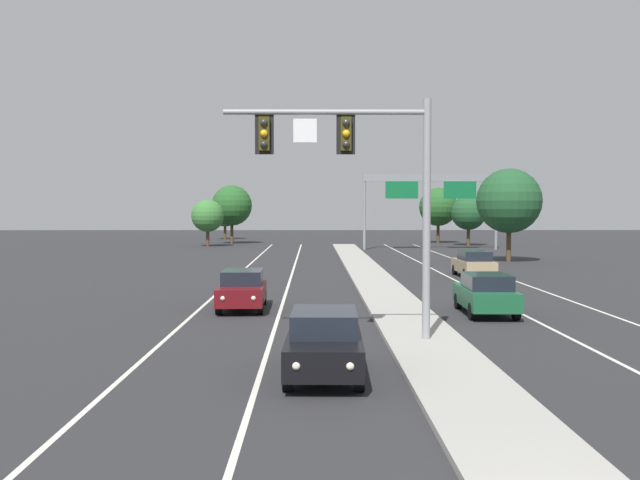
# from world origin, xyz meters

# --- Properties ---
(median_island) EXTENTS (2.40, 110.00, 0.15)m
(median_island) POSITION_xyz_m (0.00, 18.00, 0.07)
(median_island) COLOR #9E9B93
(median_island) RESTS_ON ground
(lane_stripe_oncoming_center) EXTENTS (0.14, 100.00, 0.01)m
(lane_stripe_oncoming_center) POSITION_xyz_m (-4.70, 25.00, 0.00)
(lane_stripe_oncoming_center) COLOR silver
(lane_stripe_oncoming_center) RESTS_ON ground
(lane_stripe_receding_center) EXTENTS (0.14, 100.00, 0.01)m
(lane_stripe_receding_center) POSITION_xyz_m (4.70, 25.00, 0.00)
(lane_stripe_receding_center) COLOR silver
(lane_stripe_receding_center) RESTS_ON ground
(edge_stripe_left) EXTENTS (0.14, 100.00, 0.01)m
(edge_stripe_left) POSITION_xyz_m (-8.00, 25.00, 0.00)
(edge_stripe_left) COLOR silver
(edge_stripe_left) RESTS_ON ground
(edge_stripe_right) EXTENTS (0.14, 100.00, 0.01)m
(edge_stripe_right) POSITION_xyz_m (8.00, 25.00, 0.00)
(edge_stripe_right) COLOR silver
(edge_stripe_right) RESTS_ON ground
(overhead_signal_mast) EXTENTS (6.19, 0.44, 7.20)m
(overhead_signal_mast) POSITION_xyz_m (-1.92, 14.18, 5.28)
(overhead_signal_mast) COLOR gray
(overhead_signal_mast) RESTS_ON median_island
(car_oncoming_black) EXTENTS (1.91, 4.51, 1.58)m
(car_oncoming_black) POSITION_xyz_m (-3.13, 10.00, 0.82)
(car_oncoming_black) COLOR black
(car_oncoming_black) RESTS_ON ground
(car_oncoming_darkred) EXTENTS (1.91, 4.51, 1.58)m
(car_oncoming_darkred) POSITION_xyz_m (-6.26, 21.82, 0.82)
(car_oncoming_darkred) COLOR #5B0F14
(car_oncoming_darkred) RESTS_ON ground
(car_receding_green) EXTENTS (1.91, 4.50, 1.58)m
(car_receding_green) POSITION_xyz_m (3.27, 20.24, 0.82)
(car_receding_green) COLOR #195633
(car_receding_green) RESTS_ON ground
(car_receding_tan) EXTENTS (1.87, 4.49, 1.58)m
(car_receding_tan) POSITION_xyz_m (6.15, 35.47, 0.82)
(car_receding_tan) COLOR tan
(car_receding_tan) RESTS_ON ground
(highway_sign_gantry) EXTENTS (13.28, 0.42, 7.50)m
(highway_sign_gantry) POSITION_xyz_m (8.20, 64.20, 6.16)
(highway_sign_gantry) COLOR gray
(highway_sign_gantry) RESTS_ON ground
(tree_far_left_c) EXTENTS (3.50, 3.50, 5.06)m
(tree_far_left_c) POSITION_xyz_m (-14.69, 70.90, 3.30)
(tree_far_left_c) COLOR #4C3823
(tree_far_left_c) RESTS_ON ground
(tree_far_right_a) EXTENTS (4.51, 4.51, 6.52)m
(tree_far_right_a) POSITION_xyz_m (11.39, 78.32, 4.26)
(tree_far_right_a) COLOR #4C3823
(tree_far_right_a) RESTS_ON ground
(tree_far_right_b) EXTENTS (4.93, 4.93, 7.13)m
(tree_far_right_b) POSITION_xyz_m (11.54, 47.80, 4.65)
(tree_far_right_b) COLOR #4C3823
(tree_far_right_b) RESTS_ON ground
(tree_far_left_b) EXTENTS (3.73, 3.73, 5.39)m
(tree_far_left_b) POSITION_xyz_m (-15.02, 89.30, 3.52)
(tree_far_left_b) COLOR #4C3823
(tree_far_left_b) RESTS_ON ground
(tree_far_right_c) EXTENTS (3.83, 3.83, 5.55)m
(tree_far_right_c) POSITION_xyz_m (13.70, 72.35, 3.62)
(tree_far_right_c) COLOR #4C3823
(tree_far_right_c) RESTS_ON ground
(tree_far_left_a) EXTENTS (4.67, 4.67, 6.76)m
(tree_far_left_a) POSITION_xyz_m (-12.76, 76.97, 4.41)
(tree_far_left_a) COLOR #4C3823
(tree_far_left_a) RESTS_ON ground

